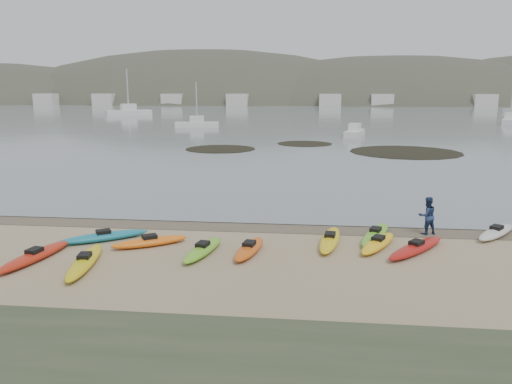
# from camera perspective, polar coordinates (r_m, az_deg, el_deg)

# --- Properties ---
(ground) EXTENTS (600.00, 600.00, 0.00)m
(ground) POSITION_cam_1_polar(r_m,az_deg,el_deg) (22.90, -0.00, -3.68)
(ground) COLOR tan
(ground) RESTS_ON ground
(wet_sand) EXTENTS (60.00, 60.00, 0.00)m
(wet_sand) POSITION_cam_1_polar(r_m,az_deg,el_deg) (22.61, -0.08, -3.87)
(wet_sand) COLOR brown
(wet_sand) RESTS_ON ground
(water) EXTENTS (1200.00, 1200.00, 0.00)m
(water) POSITION_cam_1_polar(r_m,az_deg,el_deg) (322.00, 5.88, 10.73)
(water) COLOR slate
(water) RESTS_ON ground
(kayaks) EXTENTS (23.01, 8.76, 0.34)m
(kayaks) POSITION_cam_1_polar(r_m,az_deg,el_deg) (19.43, -2.13, -6.02)
(kayaks) COLOR silver
(kayaks) RESTS_ON ground
(person_east) EXTENTS (0.95, 0.84, 1.62)m
(person_east) POSITION_cam_1_polar(r_m,az_deg,el_deg) (22.36, 18.97, -2.57)
(person_east) COLOR navy
(person_east) RESTS_ON ground
(kelp_mats) EXTENTS (26.90, 14.56, 0.04)m
(kelp_mats) POSITION_cam_1_polar(r_m,az_deg,el_deg) (50.59, 9.34, 4.79)
(kelp_mats) COLOR black
(kelp_mats) RESTS_ON water
(moored_boats) EXTENTS (97.56, 70.64, 1.38)m
(moored_boats) POSITION_cam_1_polar(r_m,az_deg,el_deg) (100.30, 5.12, 8.66)
(moored_boats) COLOR silver
(moored_boats) RESTS_ON ground
(far_hills) EXTENTS (550.00, 135.00, 80.00)m
(far_hills) POSITION_cam_1_polar(r_m,az_deg,el_deg) (220.15, 15.93, 5.68)
(far_hills) COLOR #384235
(far_hills) RESTS_ON ground
(far_town) EXTENTS (199.00, 5.00, 4.00)m
(far_town) POSITION_cam_1_polar(r_m,az_deg,el_deg) (167.02, 7.57, 10.36)
(far_town) COLOR beige
(far_town) RESTS_ON ground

